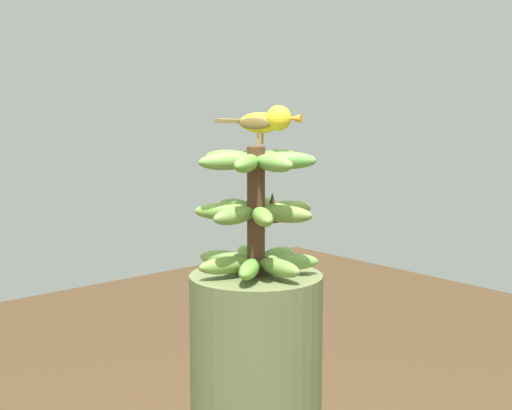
{
  "coord_description": "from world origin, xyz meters",
  "views": [
    {
      "loc": [
        -1.21,
        -1.36,
        1.54
      ],
      "look_at": [
        0.0,
        0.0,
        1.25
      ],
      "focal_mm": 64.32,
      "sensor_mm": 36.0,
      "label": 1
    }
  ],
  "objects": [
    {
      "name": "banana_bunch",
      "position": [
        0.0,
        0.0,
        1.24
      ],
      "size": [
        0.26,
        0.25,
        0.26
      ],
      "color": "#4C2D1E",
      "rests_on": "banana_tree"
    },
    {
      "name": "perched_bird",
      "position": [
        0.04,
        0.01,
        1.42
      ],
      "size": [
        0.1,
        0.17,
        0.08
      ],
      "color": "#C68933",
      "rests_on": "banana_bunch"
    }
  ]
}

